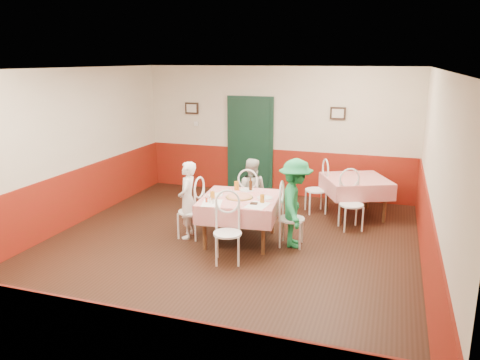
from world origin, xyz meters
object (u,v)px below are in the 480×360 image
(chair_second_a, at_px, (316,190))
(glass_b, at_px, (262,199))
(chair_near, at_px, (228,234))
(pizza, at_px, (239,197))
(chair_left, at_px, (191,212))
(wallet, at_px, (254,203))
(glass_a, at_px, (212,196))
(diner_far, at_px, (251,191))
(glass_c, at_px, (237,186))
(chair_far, at_px, (250,200))
(chair_second_b, at_px, (351,205))
(second_table, at_px, (355,197))
(beer_bottle, at_px, (251,185))
(main_table, at_px, (240,220))
(chair_right, at_px, (292,219))
(diner_right, at_px, (295,203))
(diner_left, at_px, (188,200))

(chair_second_a, xyz_separation_m, glass_b, (-0.51, -2.08, 0.38))
(chair_near, distance_m, pizza, 0.88)
(chair_left, xyz_separation_m, chair_near, (0.93, -0.76, 0.00))
(wallet, bearing_deg, glass_a, 173.57)
(chair_left, bearing_deg, diner_far, 145.00)
(glass_c, xyz_separation_m, wallet, (0.51, -0.69, -0.06))
(chair_far, height_order, chair_second_b, same)
(second_table, xyz_separation_m, chair_second_b, (0.00, -0.75, 0.08))
(chair_near, distance_m, diner_far, 1.76)
(beer_bottle, bearing_deg, pizza, -96.50)
(pizza, bearing_deg, glass_b, -18.08)
(main_table, bearing_deg, glass_b, -21.85)
(glass_b, bearing_deg, chair_right, 31.27)
(second_table, xyz_separation_m, diner_far, (-1.78, -1.02, 0.24))
(chair_left, distance_m, glass_b, 1.32)
(glass_c, height_order, beer_bottle, beer_bottle)
(chair_near, height_order, chair_second_a, same)
(glass_c, height_order, diner_far, diner_far)
(pizza, bearing_deg, diner_right, 7.86)
(main_table, distance_m, chair_second_b, 2.05)
(main_table, distance_m, diner_far, 0.93)
(chair_left, bearing_deg, beer_bottle, 121.97)
(chair_second_a, height_order, diner_far, diner_far)
(second_table, height_order, chair_far, chair_far)
(beer_bottle, bearing_deg, glass_a, -120.93)
(chair_left, distance_m, diner_left, 0.21)
(chair_right, relative_size, chair_second_b, 1.00)
(glass_b, bearing_deg, diner_left, 176.66)
(chair_right, distance_m, diner_left, 1.76)
(second_table, height_order, diner_left, diner_left)
(beer_bottle, relative_size, diner_far, 0.18)
(glass_a, height_order, wallet, glass_a)
(chair_second_b, height_order, glass_a, chair_second_b)
(chair_left, bearing_deg, diner_right, 98.36)
(chair_far, bearing_deg, chair_left, 48.31)
(second_table, distance_m, chair_second_b, 0.75)
(main_table, height_order, chair_far, chair_far)
(second_table, distance_m, chair_second_a, 0.75)
(chair_second_a, xyz_separation_m, beer_bottle, (-0.89, -1.49, 0.42))
(glass_c, relative_size, beer_bottle, 0.70)
(chair_right, xyz_separation_m, glass_c, (-1.04, 0.31, 0.38))
(diner_left, bearing_deg, glass_a, 58.84)
(chair_near, relative_size, beer_bottle, 4.21)
(glass_b, height_order, diner_far, diner_far)
(chair_second_b, bearing_deg, chair_right, -153.03)
(chair_left, bearing_deg, chair_second_a, 140.74)
(chair_far, xyz_separation_m, diner_right, (0.98, -0.75, 0.27))
(beer_bottle, height_order, wallet, beer_bottle)
(beer_bottle, height_order, diner_far, diner_far)
(chair_right, xyz_separation_m, chair_second_a, (0.09, 1.82, 0.00))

